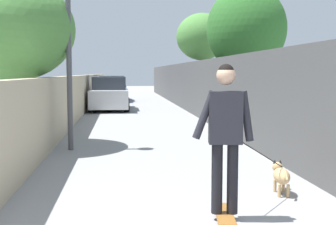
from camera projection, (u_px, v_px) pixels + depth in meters
ground_plane at (140, 118)px, 16.70m from camera, size 80.00×80.00×0.00m
wall_left at (70, 100)px, 14.39m from camera, size 48.00×0.30×1.62m
fence_right at (211, 91)px, 14.88m from camera, size 48.00×0.30×2.19m
tree_right_near at (202, 37)px, 21.69m from camera, size 2.58×2.58×4.71m
tree_right_mid at (246, 29)px, 15.83m from camera, size 2.92×2.92×4.92m
tree_left_far at (12, 30)px, 9.68m from camera, size 2.78×2.78×3.87m
lamp_post at (68, 17)px, 9.44m from camera, size 0.36×0.36×4.31m
skateboard at (224, 214)px, 5.07m from camera, size 0.82×0.31×0.08m
person_skateboarder at (225, 127)px, 4.98m from camera, size 0.27×0.72×1.75m
dog at (281, 175)px, 6.15m from camera, size 1.31×1.21×1.06m
car_near at (110, 94)px, 20.22m from camera, size 4.18×1.80×1.54m
car_far at (112, 89)px, 26.66m from camera, size 4.37×1.80×1.54m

